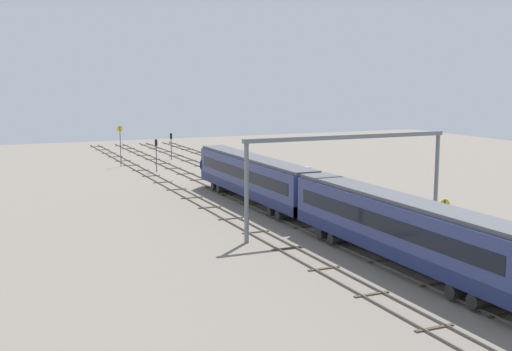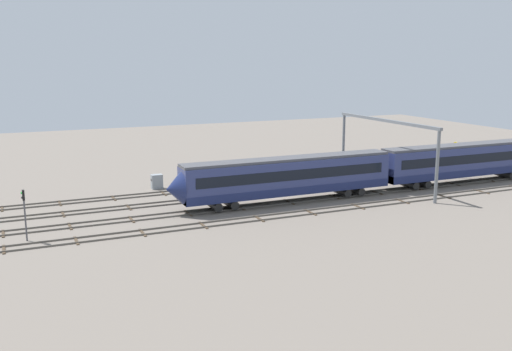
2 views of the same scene
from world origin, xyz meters
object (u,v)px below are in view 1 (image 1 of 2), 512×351
speed_sign_near_foreground (444,223)px  relay_cabinet (306,174)px  speed_sign_mid_trackside (120,141)px  signal_light_trackside_departure (156,151)px  signal_light_trackside_approach (171,142)px  train (393,228)px  overhead_gantry (349,158)px

speed_sign_near_foreground → relay_cabinet: (37.26, -9.37, -2.23)m
speed_sign_mid_trackside → relay_cabinet: size_ratio=3.45×
speed_sign_near_foreground → signal_light_trackside_departure: 52.89m
speed_sign_mid_trackside → signal_light_trackside_approach: 10.41m
signal_light_trackside_departure → relay_cabinet: bearing=-135.0°
speed_sign_mid_trackside → speed_sign_near_foreground: bearing=-171.1°
speed_sign_near_foreground → speed_sign_mid_trackside: size_ratio=0.79×
signal_light_trackside_approach → signal_light_trackside_departure: signal_light_trackside_departure is taller
signal_light_trackside_approach → train: bearing=177.5°
train → signal_light_trackside_departure: (50.94, 2.94, 0.29)m
train → overhead_gantry: 10.82m
speed_sign_near_foreground → signal_light_trackside_approach: (64.59, 0.24, -0.33)m
relay_cabinet → signal_light_trackside_approach: bearing=19.4°
train → signal_light_trackside_departure: train is taller
overhead_gantry → speed_sign_mid_trackside: size_ratio=3.18×
speed_sign_near_foreground → signal_light_trackside_departure: size_ratio=1.06×
signal_light_trackside_departure → relay_cabinet: 21.73m
signal_light_trackside_approach → relay_cabinet: bearing=-160.6°
train → speed_sign_near_foreground: size_ratio=15.78×
speed_sign_near_foreground → overhead_gantry: bearing=2.4°
speed_sign_mid_trackside → relay_cabinet: bearing=-140.1°
signal_light_trackside_departure → overhead_gantry: bearing=-172.5°
speed_sign_near_foreground → speed_sign_mid_trackside: 60.40m
overhead_gantry → signal_light_trackside_departure: size_ratio=4.26×
signal_light_trackside_departure → speed_sign_near_foreground: bearing=-173.6°
speed_sign_mid_trackside → relay_cabinet: 29.35m
speed_sign_mid_trackside → signal_light_trackside_departure: 7.94m
overhead_gantry → signal_light_trackside_departure: overhead_gantry is taller
train → speed_sign_near_foreground: 3.41m
train → relay_cabinet: bearing=-19.1°
relay_cabinet → speed_sign_near_foreground: bearing=165.9°
train → speed_sign_near_foreground: bearing=-118.6°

